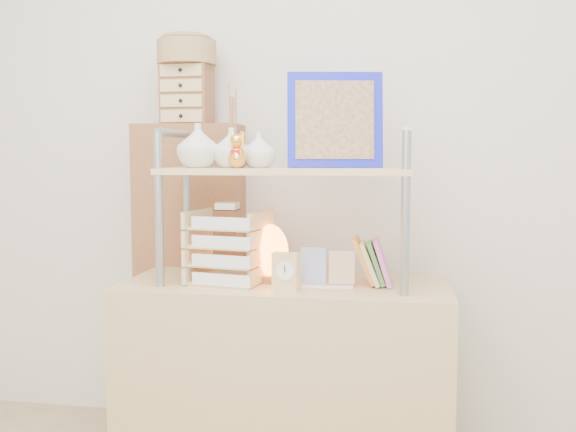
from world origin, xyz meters
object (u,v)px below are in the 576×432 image
Objects in this scene: letter_tray at (228,251)px; salt_lamp at (271,252)px; cabinet at (191,279)px; desk at (286,381)px.

letter_tray reaches higher than salt_lamp.
cabinet is at bearing 124.57° from letter_tray.
salt_lamp is (0.15, 0.06, -0.01)m from letter_tray.
desk is 0.54m from letter_tray.
cabinet is 0.53m from letter_tray.
cabinet reaches higher than letter_tray.
letter_tray is (-0.21, -0.04, 0.49)m from desk.
desk is at bearing 10.78° from letter_tray.
letter_tray is at bearing -59.21° from cabinet.
cabinet is 0.59m from salt_lamp.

